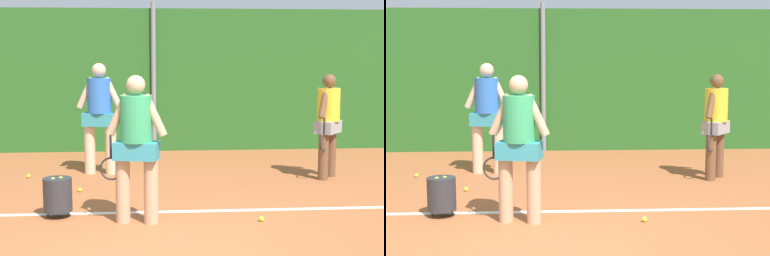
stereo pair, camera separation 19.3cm
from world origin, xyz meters
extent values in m
plane|color=#A85B33|center=(0.00, 1.91, 0.00)|extent=(29.56, 29.56, 0.00)
cube|color=#286023|center=(0.00, 6.48, 1.49)|extent=(19.22, 0.25, 2.98)
cylinder|color=gray|center=(0.00, 6.31, 1.55)|extent=(0.10, 0.10, 3.10)
cube|color=white|center=(0.00, 1.48, 0.00)|extent=(14.04, 0.10, 0.01)
cylinder|color=tan|center=(-0.12, 0.98, 0.39)|extent=(0.17, 0.17, 0.79)
cylinder|color=tan|center=(-0.46, 1.05, 0.39)|extent=(0.17, 0.17, 0.79)
cube|color=teal|center=(-0.29, 1.02, 0.89)|extent=(0.58, 0.41, 0.21)
cylinder|color=#339E60|center=(-0.29, 1.02, 1.28)|extent=(0.38, 0.38, 0.56)
sphere|color=tan|center=(-0.29, 1.02, 1.68)|extent=(0.23, 0.23, 0.23)
cylinder|color=tan|center=(-0.07, 0.97, 1.32)|extent=(0.32, 0.15, 0.53)
cylinder|color=tan|center=(-0.50, 1.06, 1.32)|extent=(0.32, 0.15, 0.53)
cylinder|color=black|center=(-0.60, 1.03, 0.94)|extent=(0.03, 0.03, 0.28)
torus|color=#26262B|center=(-0.60, 1.03, 0.67)|extent=(0.28, 0.08, 0.28)
cylinder|color=brown|center=(2.92, 3.52, 0.38)|extent=(0.17, 0.17, 0.75)
cylinder|color=brown|center=(2.71, 3.26, 0.38)|extent=(0.17, 0.17, 0.75)
cube|color=#99999E|center=(2.81, 3.39, 0.85)|extent=(0.54, 0.58, 0.20)
cylinder|color=yellow|center=(2.81, 3.39, 1.22)|extent=(0.37, 0.37, 0.54)
sphere|color=brown|center=(2.81, 3.39, 1.61)|extent=(0.22, 0.22, 0.22)
cylinder|color=brown|center=(2.94, 3.56, 1.26)|extent=(0.23, 0.26, 0.52)
cylinder|color=brown|center=(2.68, 3.23, 1.26)|extent=(0.23, 0.26, 0.52)
cylinder|color=black|center=(2.67, 3.13, 0.90)|extent=(0.03, 0.03, 0.28)
torus|color=#26262B|center=(2.67, 3.13, 0.63)|extent=(0.20, 0.24, 0.28)
cylinder|color=beige|center=(-1.13, 4.07, 0.41)|extent=(0.18, 0.18, 0.83)
cylinder|color=beige|center=(-0.77, 4.01, 0.41)|extent=(0.18, 0.18, 0.83)
cube|color=teal|center=(-0.95, 4.04, 0.94)|extent=(0.60, 0.41, 0.22)
cylinder|color=blue|center=(-0.95, 4.04, 1.34)|extent=(0.41, 0.41, 0.59)
sphere|color=beige|center=(-0.95, 4.04, 1.77)|extent=(0.24, 0.24, 0.24)
cylinder|color=beige|center=(-1.18, 4.08, 1.39)|extent=(0.33, 0.15, 0.55)
cylinder|color=beige|center=(-0.73, 4.01, 1.39)|extent=(0.33, 0.15, 0.55)
cylinder|color=#2D2D33|center=(-1.29, 1.35, 0.29)|extent=(0.36, 0.36, 0.42)
cylinder|color=#2D2D33|center=(-1.16, 1.35, 0.04)|extent=(0.02, 0.02, 0.08)
cylinder|color=#2D2D33|center=(-1.41, 1.35, 0.04)|extent=(0.02, 0.02, 0.08)
cylinder|color=#2D2D33|center=(-1.29, 1.48, 0.04)|extent=(0.02, 0.02, 0.08)
sphere|color=#CCDB33|center=(-1.25, 1.38, 0.48)|extent=(0.07, 0.07, 0.07)
sphere|color=#CCDB33|center=(-1.34, 1.33, 0.48)|extent=(0.07, 0.07, 0.07)
sphere|color=#CCDB33|center=(-1.16, 2.70, 0.03)|extent=(0.07, 0.07, 0.07)
sphere|color=#CCDB33|center=(3.18, 4.34, 0.03)|extent=(0.07, 0.07, 0.07)
sphere|color=#CCDB33|center=(1.23, 0.94, 0.03)|extent=(0.07, 0.07, 0.07)
sphere|color=#CCDB33|center=(-2.12, 3.77, 0.03)|extent=(0.07, 0.07, 0.07)
camera|label=1|loc=(-0.18, -5.97, 2.04)|focal=54.99mm
camera|label=2|loc=(0.02, -5.99, 2.04)|focal=54.99mm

